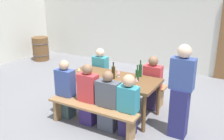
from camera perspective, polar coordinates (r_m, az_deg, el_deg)
ground_plane at (r=5.31m, az=0.00°, el=-9.25°), size 24.00×24.00×0.00m
back_wall at (r=7.78m, az=12.21°, el=11.67°), size 14.00×0.20×3.20m
tasting_table at (r=5.03m, az=0.00°, el=-2.51°), size 1.81×0.83×0.75m
bench_near at (r=4.61m, az=-4.42°, el=-9.01°), size 1.71×0.30×0.45m
bench_far at (r=5.74m, az=3.51°, el=-3.25°), size 1.71×0.30×0.45m
wine_bottle_0 at (r=4.83m, az=5.54°, el=-1.08°), size 0.07×0.07×0.30m
wine_bottle_1 at (r=5.04m, az=6.22°, el=-0.06°), size 0.07×0.07×0.33m
wine_bottle_2 at (r=4.90m, az=0.30°, el=-0.51°), size 0.07×0.07×0.32m
wine_glass_0 at (r=4.55m, az=5.34°, el=-2.09°), size 0.06×0.06×0.18m
wine_glass_1 at (r=5.15m, az=-7.28°, el=0.22°), size 0.07×0.07×0.16m
wine_glass_2 at (r=5.00m, az=1.41°, el=-0.42°), size 0.07×0.07×0.14m
seated_guest_near_0 at (r=5.01m, az=-10.13°, el=-4.48°), size 0.35×0.24×1.14m
seated_guest_near_1 at (r=4.72m, az=-5.25°, el=-5.67°), size 0.36×0.24×1.15m
seated_guest_near_2 at (r=4.54m, az=-0.87°, el=-7.21°), size 0.42×0.24×1.08m
seated_guest_near_3 at (r=4.37m, az=3.54°, el=-8.03°), size 0.34×0.24×1.09m
seated_guest_far_0 at (r=5.83m, az=-2.54°, el=-0.89°), size 0.32×0.24×1.13m
seated_guest_far_1 at (r=5.32m, az=8.81°, el=-3.09°), size 0.36×0.24×1.12m
standing_host at (r=4.37m, az=14.84°, el=-4.95°), size 0.38×0.24×1.59m
wine_barrel at (r=9.05m, az=-15.38°, el=4.53°), size 0.56×0.56×0.78m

